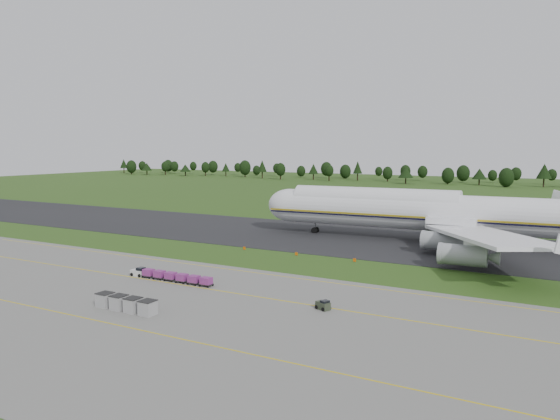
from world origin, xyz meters
The scene contains 10 objects.
ground centered at (0.00, 0.00, 0.00)m, with size 600.00×600.00×0.00m, color #274715.
apron centered at (0.00, -34.00, 0.03)m, with size 300.00×52.00×0.06m, color slate.
taxiway centered at (0.00, 28.00, 0.04)m, with size 300.00×40.00×0.08m, color black.
apron_markings centered at (0.00, -26.98, 0.06)m, with size 300.00×30.20×0.01m.
tree_line centered at (15.45, 219.54, 6.05)m, with size 527.52×24.10×11.83m.
aircraft centered at (22.98, 33.42, 6.60)m, with size 82.15×80.13×23.11m.
baggage_train centered at (-3.22, -20.91, 0.79)m, with size 15.36×1.39×1.34m.
utility_cart centered at (23.52, -23.00, 0.54)m, with size 2.07×1.69×0.98m.
uld_row centered at (2.24, -35.47, 0.98)m, with size 9.05×1.85×1.83m.
edge_markers centered at (4.68, 6.09, 0.27)m, with size 23.89×0.30×0.60m.
Camera 1 is at (51.23, -83.91, 20.47)m, focal length 35.00 mm.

